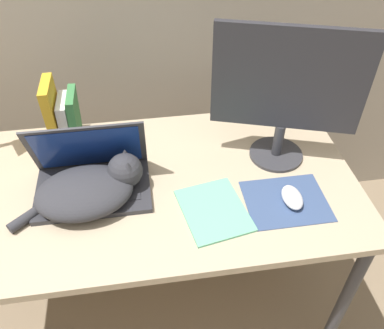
{
  "coord_description": "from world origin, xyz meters",
  "views": [
    {
      "loc": [
        0.03,
        -0.62,
        1.73
      ],
      "look_at": [
        0.18,
        0.34,
        0.85
      ],
      "focal_mm": 38.0,
      "sensor_mm": 36.0,
      "label": 1
    }
  ],
  "objects_px": {
    "external_monitor": "(288,90)",
    "laptop": "(92,177)",
    "book_row": "(63,117)",
    "cat": "(91,189)",
    "notepad": "(214,210)",
    "computer_mouse": "(292,197)"
  },
  "relations": [
    {
      "from": "book_row",
      "to": "computer_mouse",
      "type": "bearing_deg",
      "value": -30.06
    },
    {
      "from": "cat",
      "to": "notepad",
      "type": "xyz_separation_m",
      "value": [
        0.38,
        -0.1,
        -0.05
      ]
    },
    {
      "from": "laptop",
      "to": "book_row",
      "type": "xyz_separation_m",
      "value": [
        -0.1,
        0.26,
        0.06
      ]
    },
    {
      "from": "cat",
      "to": "laptop",
      "type": "bearing_deg",
      "value": 90.69
    },
    {
      "from": "laptop",
      "to": "computer_mouse",
      "type": "distance_m",
      "value": 0.66
    },
    {
      "from": "cat",
      "to": "book_row",
      "type": "distance_m",
      "value": 0.35
    },
    {
      "from": "external_monitor",
      "to": "notepad",
      "type": "relative_size",
      "value": 1.81
    },
    {
      "from": "book_row",
      "to": "cat",
      "type": "bearing_deg",
      "value": -72.4
    },
    {
      "from": "external_monitor",
      "to": "laptop",
      "type": "bearing_deg",
      "value": -174.25
    },
    {
      "from": "laptop",
      "to": "book_row",
      "type": "relative_size",
      "value": 1.47
    },
    {
      "from": "computer_mouse",
      "to": "notepad",
      "type": "relative_size",
      "value": 0.39
    },
    {
      "from": "cat",
      "to": "computer_mouse",
      "type": "relative_size",
      "value": 3.98
    },
    {
      "from": "notepad",
      "to": "book_row",
      "type": "bearing_deg",
      "value": 138.31
    },
    {
      "from": "computer_mouse",
      "to": "book_row",
      "type": "xyz_separation_m",
      "value": [
        -0.74,
        0.43,
        0.09
      ]
    },
    {
      "from": "external_monitor",
      "to": "notepad",
      "type": "bearing_deg",
      "value": -139.95
    },
    {
      "from": "laptop",
      "to": "computer_mouse",
      "type": "bearing_deg",
      "value": -14.4
    },
    {
      "from": "notepad",
      "to": "cat",
      "type": "bearing_deg",
      "value": 164.86
    },
    {
      "from": "cat",
      "to": "notepad",
      "type": "relative_size",
      "value": 1.56
    },
    {
      "from": "computer_mouse",
      "to": "book_row",
      "type": "distance_m",
      "value": 0.86
    },
    {
      "from": "book_row",
      "to": "notepad",
      "type": "distance_m",
      "value": 0.66
    },
    {
      "from": "cat",
      "to": "computer_mouse",
      "type": "height_order",
      "value": "cat"
    },
    {
      "from": "computer_mouse",
      "to": "cat",
      "type": "bearing_deg",
      "value": 171.02
    }
  ]
}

